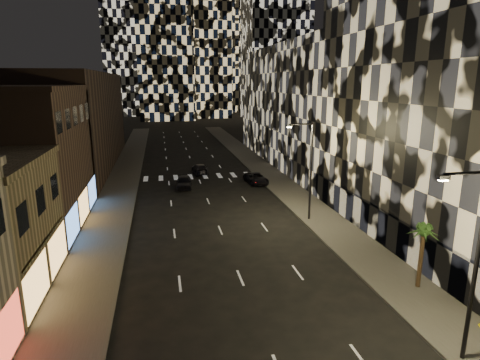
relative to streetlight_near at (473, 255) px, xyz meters
name	(u,v)px	position (x,y,z in m)	size (l,w,h in m)	color
sidewalk_left	(123,179)	(-18.35, 40.00, -5.28)	(4.00, 120.00, 0.15)	#47443F
sidewalk_right	(268,173)	(1.65, 40.00, -5.28)	(4.00, 120.00, 0.15)	#47443F
curb_left	(139,179)	(-16.25, 40.00, -5.28)	(0.20, 120.00, 0.15)	#4C4C47
curb_right	(253,173)	(-0.45, 40.00, -5.28)	(0.20, 120.00, 0.15)	#4C4C47
retail_brown	(19,161)	(-25.35, 23.50, 0.65)	(10.00, 15.00, 12.00)	#443027
retail_filler_left	(77,121)	(-25.35, 50.00, 1.65)	(10.00, 40.00, 14.00)	#443027
midrise_right	(474,104)	(11.65, 14.50, 5.65)	(16.00, 25.00, 22.00)	#232326
midrise_base	(376,222)	(3.95, 14.50, -3.85)	(0.60, 25.00, 3.00)	#383838
midrise_filler_right	(318,106)	(11.65, 47.00, 3.65)	(16.00, 40.00, 18.00)	#232326
streetlight_near	(473,255)	(0.00, 0.00, 0.00)	(2.55, 0.25, 9.00)	black
streetlight_far	(309,165)	(0.00, 20.00, 0.00)	(2.55, 0.25, 9.00)	black
car_dark_midlane	(184,182)	(-10.58, 34.17, -4.60)	(1.77, 4.40, 1.50)	black
car_dark_oncoming	(200,169)	(-7.85, 41.77, -4.67)	(1.92, 4.72, 1.37)	black
car_dark_rightlane	(256,178)	(-1.35, 34.74, -4.68)	(2.24, 4.87, 1.35)	black
palm_tree	(423,235)	(2.35, 6.44, -1.76)	(2.13, 2.09, 4.17)	#47331E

